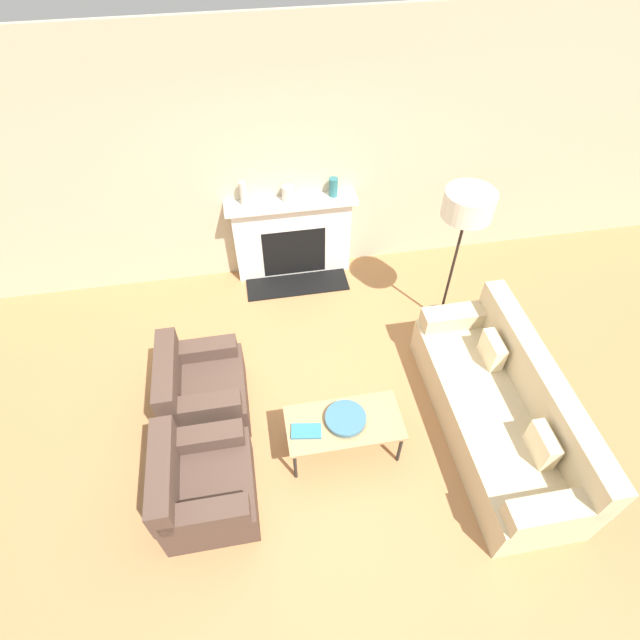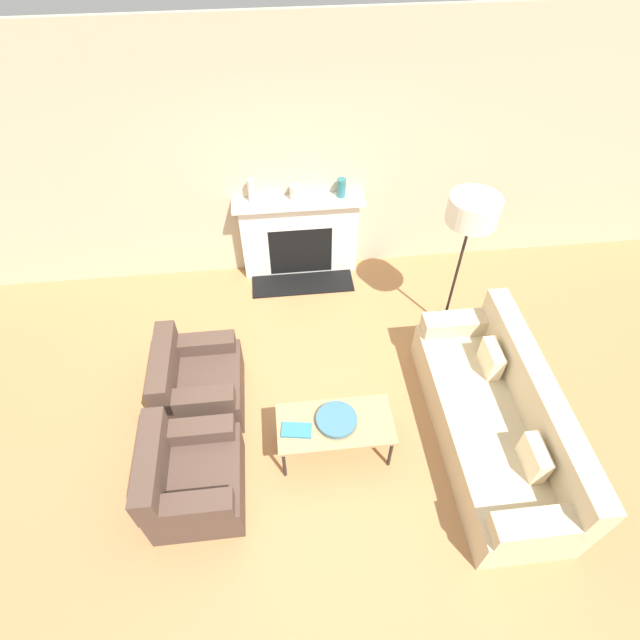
{
  "view_description": "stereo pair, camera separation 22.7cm",
  "coord_description": "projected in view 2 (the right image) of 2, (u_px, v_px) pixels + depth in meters",
  "views": [
    {
      "loc": [
        -0.33,
        -2.35,
        4.24
      ],
      "look_at": [
        0.28,
        1.09,
        0.45
      ],
      "focal_mm": 28.0,
      "sensor_mm": 36.0,
      "label": 1
    },
    {
      "loc": [
        -0.1,
        -2.38,
        4.24
      ],
      "look_at": [
        0.28,
        1.09,
        0.45
      ],
      "focal_mm": 28.0,
      "sensor_mm": 36.0,
      "label": 2
    }
  ],
  "objects": [
    {
      "name": "ground_plane",
      "position": [
        303.0,
        438.0,
        4.73
      ],
      "size": [
        18.0,
        18.0,
        0.0
      ],
      "primitive_type": "plane",
      "color": "#A87547"
    },
    {
      "name": "wall_back",
      "position": [
        280.0,
        161.0,
        5.38
      ],
      "size": [
        18.0,
        0.06,
        2.9
      ],
      "color": "#BCAD8E",
      "rests_on": "ground_plane"
    },
    {
      "name": "fireplace",
      "position": [
        300.0,
        238.0,
        5.99
      ],
      "size": [
        1.5,
        0.59,
        1.05
      ],
      "color": "silver",
      "rests_on": "ground_plane"
    },
    {
      "name": "couch",
      "position": [
        496.0,
        420.0,
        4.5
      ],
      "size": [
        0.85,
        2.25,
        0.87
      ],
      "rotation": [
        0.0,
        0.0,
        -1.57
      ],
      "color": "#CCB78E",
      "rests_on": "ground_plane"
    },
    {
      "name": "armchair_near",
      "position": [
        191.0,
        478.0,
        4.15
      ],
      "size": [
        0.76,
        0.83,
        0.77
      ],
      "rotation": [
        0.0,
        0.0,
        1.57
      ],
      "color": "#4C382D",
      "rests_on": "ground_plane"
    },
    {
      "name": "armchair_far",
      "position": [
        198.0,
        383.0,
        4.8
      ],
      "size": [
        0.76,
        0.83,
        0.77
      ],
      "rotation": [
        0.0,
        0.0,
        1.57
      ],
      "color": "#4C382D",
      "rests_on": "ground_plane"
    },
    {
      "name": "coffee_table",
      "position": [
        335.0,
        425.0,
        4.36
      ],
      "size": [
        1.02,
        0.5,
        0.44
      ],
      "color": "tan",
      "rests_on": "ground_plane"
    },
    {
      "name": "bowl",
      "position": [
        337.0,
        420.0,
        4.32
      ],
      "size": [
        0.36,
        0.36,
        0.06
      ],
      "color": "#38667A",
      "rests_on": "coffee_table"
    },
    {
      "name": "book",
      "position": [
        296.0,
        430.0,
        4.28
      ],
      "size": [
        0.28,
        0.18,
        0.02
      ],
      "rotation": [
        0.0,
        0.0,
        -0.16
      ],
      "color": "teal",
      "rests_on": "coffee_table"
    },
    {
      "name": "floor_lamp",
      "position": [
        471.0,
        221.0,
        4.66
      ],
      "size": [
        0.49,
        0.49,
        1.7
      ],
      "color": "black",
      "rests_on": "ground_plane"
    },
    {
      "name": "mantel_vase_left",
      "position": [
        251.0,
        191.0,
        5.46
      ],
      "size": [
        0.08,
        0.08,
        0.28
      ],
      "color": "beige",
      "rests_on": "fireplace"
    },
    {
      "name": "mantel_vase_center_left",
      "position": [
        296.0,
        192.0,
        5.54
      ],
      "size": [
        0.14,
        0.14,
        0.17
      ],
      "color": "beige",
      "rests_on": "fireplace"
    },
    {
      "name": "mantel_vase_center_right",
      "position": [
        341.0,
        188.0,
        5.56
      ],
      "size": [
        0.1,
        0.1,
        0.22
      ],
      "color": "#28666B",
      "rests_on": "fireplace"
    }
  ]
}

